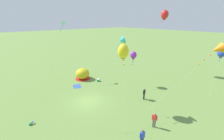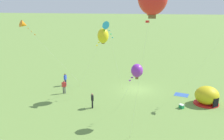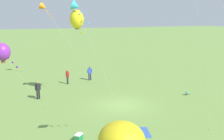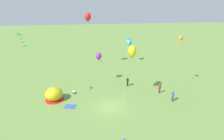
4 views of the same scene
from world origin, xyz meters
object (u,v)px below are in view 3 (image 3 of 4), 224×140
kite_yellow (77,19)px  kite_purple (2,52)px  kite_orange (44,7)px  person_with_toddler (38,89)px  person_strolling (68,76)px  cooler_box (79,137)px  toddler_crawling (187,93)px  kite_cyan (76,6)px  person_far_back (90,73)px

kite_yellow → kite_purple: bearing=122.3°
kite_orange → person_with_toddler: bearing=164.7°
person_strolling → person_with_toddler: bearing=138.2°
kite_orange → kite_yellow: (-8.83, -1.55, -1.33)m
cooler_box → person_strolling: size_ratio=0.37×
person_with_toddler → kite_purple: (-4.87, 2.87, 4.31)m
toddler_crawling → kite_orange: 19.30m
kite_cyan → kite_purple: kite_cyan is taller
person_strolling → kite_purple: 12.30m
cooler_box → kite_yellow: kite_yellow is taller
kite_cyan → kite_purple: size_ratio=1.55×
kite_cyan → kite_yellow: bearing=-21.0°
person_strolling → person_with_toddler: same height
person_strolling → kite_yellow: 8.24m
cooler_box → toddler_crawling: 13.73m
kite_purple → person_strolling: bearing=-36.3°
person_far_back → kite_cyan: (-6.34, 3.31, 7.65)m
toddler_crawling → person_strolling: size_ratio=0.32×
kite_purple → person_far_back: bearing=-44.3°
toddler_crawling → kite_orange: bearing=42.3°
person_far_back → kite_purple: 14.63m
kite_yellow → person_with_toddler: bearing=80.2°
person_strolling → kite_orange: size_ratio=0.18×
cooler_box → kite_orange: kite_orange is taller
person_with_toddler → kite_orange: size_ratio=0.18×
person_strolling → person_with_toddler: size_ratio=1.00×
person_strolling → kite_orange: kite_orange is taller
toddler_crawling → person_far_back: (9.76, 6.97, 0.79)m
person_strolling → kite_orange: bearing=24.5°
person_far_back → kite_orange: 9.59m
person_strolling → person_far_back: 3.04m
toddler_crawling → kite_cyan: kite_cyan is taller
person_with_toddler → kite_cyan: kite_cyan is taller
kite_cyan → cooler_box: bearing=164.0°
person_far_back → kite_purple: bearing=135.7°
cooler_box → kite_cyan: 12.24m
cooler_box → person_strolling: bearing=-11.3°
cooler_box → person_strolling: (14.17, -2.82, 0.74)m
toddler_crawling → person_with_toddler: bearing=71.6°
toddler_crawling → person_far_back: size_ratio=0.32×
kite_orange → cooler_box: bearing=176.5°
person_with_toddler → kite_orange: (8.17, -2.24, 7.82)m
person_with_toddler → kite_orange: bearing=-15.3°
toddler_crawling → person_with_toddler: 14.63m
person_far_back → kite_cyan: size_ratio=0.19×
kite_purple → kite_yellow: kite_yellow is taller
cooler_box → kite_orange: size_ratio=0.07×
cooler_box → toddler_crawling: size_ratio=1.16×
kite_yellow → person_strolling: bearing=-1.8°
toddler_crawling → person_with_toddler: (4.61, 13.86, 0.79)m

